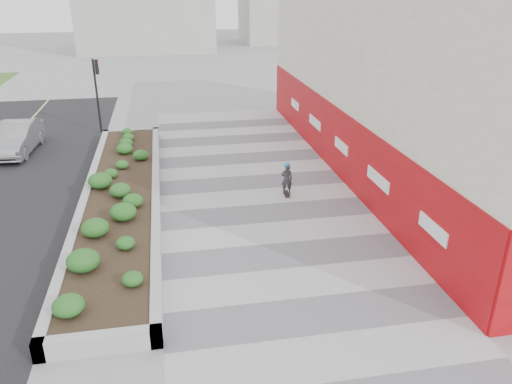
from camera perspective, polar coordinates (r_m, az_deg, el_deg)
ground at (r=14.88m, az=5.21°, el=-10.63°), size 160.00×160.00×0.00m
walkway at (r=17.36m, az=2.59°, el=-5.22°), size 8.00×36.00×0.01m
building at (r=23.73m, az=16.39°, el=11.89°), size 6.04×24.08×8.00m
planter at (r=20.52m, az=-15.13°, el=-0.12°), size 3.00×18.00×0.90m
traffic_signal_near at (r=30.09m, az=-17.71°, el=11.60°), size 0.33×0.28×4.20m
manhole_cover at (r=17.47m, az=4.19°, el=-5.07°), size 0.44×0.44×0.01m
skateboarder at (r=20.44m, az=3.54°, el=1.52°), size 0.50×0.73×1.42m
car_silver at (r=28.37m, az=-25.70°, el=5.58°), size 1.92×4.78×1.55m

